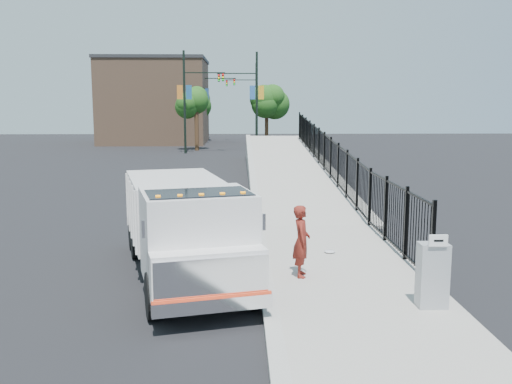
{
  "coord_description": "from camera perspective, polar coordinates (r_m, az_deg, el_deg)",
  "views": [
    {
      "loc": [
        -0.56,
        -13.76,
        4.01
      ],
      "look_at": [
        -0.13,
        2.0,
        1.53
      ],
      "focal_mm": 40.0,
      "sensor_mm": 36.0,
      "label": 1
    }
  ],
  "objects": [
    {
      "name": "debris",
      "position": [
        15.1,
        7.38,
        -5.91
      ],
      "size": [
        0.29,
        0.29,
        0.07
      ],
      "primitive_type": "ellipsoid",
      "color": "silver",
      "rests_on": "sidewalk"
    },
    {
      "name": "iron_fence",
      "position": [
        26.27,
        7.45,
        2.08
      ],
      "size": [
        0.1,
        28.0,
        1.8
      ],
      "primitive_type": "cube",
      "color": "black",
      "rests_on": "ground"
    },
    {
      "name": "worker",
      "position": [
        12.86,
        4.57,
        -4.91
      ],
      "size": [
        0.43,
        0.62,
        1.63
      ],
      "primitive_type": "imported",
      "rotation": [
        0.0,
        0.0,
        1.5
      ],
      "color": "maroon",
      "rests_on": "sidewalk"
    },
    {
      "name": "light_pole_2",
      "position": [
        56.18,
        -5.0,
        9.28
      ],
      "size": [
        3.77,
        0.22,
        8.0
      ],
      "color": "black",
      "rests_on": "ground"
    },
    {
      "name": "curb",
      "position": [
        12.41,
        1.11,
        -9.51
      ],
      "size": [
        0.3,
        12.0,
        0.16
      ],
      "primitive_type": "cube",
      "color": "#ADAAA3",
      "rests_on": "ground"
    },
    {
      "name": "arrow_sign",
      "position": [
        11.11,
        17.77,
        -4.64
      ],
      "size": [
        0.35,
        0.04,
        0.22
      ],
      "primitive_type": "cube",
      "color": "white",
      "rests_on": "utility_cabinet"
    },
    {
      "name": "utility_cabinet",
      "position": [
        11.5,
        17.23,
        -7.95
      ],
      "size": [
        0.55,
        0.4,
        1.25
      ],
      "primitive_type": "cube",
      "color": "gray",
      "rests_on": "sidewalk"
    },
    {
      "name": "building",
      "position": [
        58.37,
        -10.0,
        8.81
      ],
      "size": [
        10.0,
        10.0,
        8.0
      ],
      "primitive_type": "cube",
      "color": "#8C664C",
      "rests_on": "ground"
    },
    {
      "name": "tree_1",
      "position": [
        54.71,
        1.08,
        8.88
      ],
      "size": [
        2.64,
        2.64,
        5.32
      ],
      "color": "#382314",
      "rests_on": "ground"
    },
    {
      "name": "light_pole_0",
      "position": [
        45.62,
        -6.78,
        9.34
      ],
      "size": [
        3.77,
        0.22,
        8.0
      ],
      "color": "black",
      "rests_on": "ground"
    },
    {
      "name": "ground",
      "position": [
        14.34,
        0.74,
        -7.28
      ],
      "size": [
        120.0,
        120.0,
        0.0
      ],
      "primitive_type": "plane",
      "color": "black",
      "rests_on": "ground"
    },
    {
      "name": "truck",
      "position": [
        13.07,
        -7.2,
        -3.05
      ],
      "size": [
        3.75,
        7.11,
        2.33
      ],
      "rotation": [
        0.0,
        0.0,
        0.25
      ],
      "color": "black",
      "rests_on": "ground"
    },
    {
      "name": "tree_0",
      "position": [
        48.27,
        -5.99,
        8.79
      ],
      "size": [
        2.27,
        2.27,
        5.13
      ],
      "color": "#382314",
      "rests_on": "ground"
    },
    {
      "name": "ramp",
      "position": [
        30.15,
        3.56,
        1.29
      ],
      "size": [
        3.95,
        24.06,
        3.19
      ],
      "primitive_type": "cube",
      "rotation": [
        0.06,
        0.0,
        0.0
      ],
      "color": "#9E998E",
      "rests_on": "ground"
    },
    {
      "name": "light_pole_3",
      "position": [
        59.84,
        -0.28,
        9.29
      ],
      "size": [
        3.78,
        0.22,
        8.0
      ],
      "color": "black",
      "rests_on": "ground"
    },
    {
      "name": "light_pole_1",
      "position": [
        46.5,
        -0.3,
        9.39
      ],
      "size": [
        3.78,
        0.22,
        8.0
      ],
      "color": "black",
      "rests_on": "ground"
    },
    {
      "name": "sidewalk",
      "position": [
        12.65,
        9.98,
        -9.38
      ],
      "size": [
        3.55,
        12.0,
        0.12
      ],
      "primitive_type": "cube",
      "color": "#9E998E",
      "rests_on": "ground"
    },
    {
      "name": "tree_2",
      "position": [
        60.75,
        -6.13,
        8.86
      ],
      "size": [
        3.25,
        3.25,
        5.63
      ],
      "color": "#382314",
      "rests_on": "ground"
    }
  ]
}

